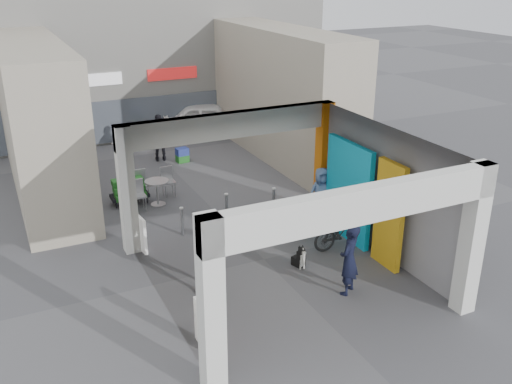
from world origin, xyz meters
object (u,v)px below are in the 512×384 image
cafe_set (151,192)px  man_with_dog (349,259)px  border_collie (300,258)px  man_crates (160,138)px  bicycle_front (320,220)px  white_van (211,119)px  produce_stand (130,194)px  bicycle_rear (341,231)px  man_back_turned (212,257)px  man_elderly (321,195)px

cafe_set → man_with_dog: size_ratio=0.92×
border_collie → man_crates: bearing=76.7°
bicycle_front → white_van: 10.98m
produce_stand → bicycle_rear: bicycle_rear is taller
white_van → man_crates: bearing=153.5°
border_collie → man_with_dog: 1.71m
man_back_turned → man_elderly: 4.87m
man_crates → white_van: man_crates is taller
bicycle_rear → man_back_turned: bearing=98.7°
border_collie → man_crates: size_ratio=0.34×
produce_stand → bicycle_rear: 7.15m
cafe_set → border_collie: 6.24m
man_back_turned → border_collie: bearing=-18.3°
cafe_set → border_collie: bearing=-68.9°
cafe_set → produce_stand: cafe_set is taller
cafe_set → man_crates: man_crates is taller
man_back_turned → man_elderly: bearing=7.3°
man_with_dog → border_collie: bearing=-111.0°
border_collie → white_van: size_ratio=0.15×
cafe_set → man_back_turned: bearing=-91.6°
man_crates → bicycle_front: size_ratio=0.96×
border_collie → man_elderly: 2.95m
cafe_set → bicycle_rear: 6.59m
produce_stand → man_back_turned: size_ratio=0.68×
produce_stand → man_elderly: man_elderly is taller
bicycle_rear → bicycle_front: bearing=11.3°
produce_stand → border_collie: (2.90, -6.04, -0.06)m
cafe_set → man_elderly: man_elderly is taller
man_with_dog → man_back_turned: bearing=-63.6°
produce_stand → man_crates: size_ratio=0.65×
produce_stand → border_collie: produce_stand is taller
man_elderly → man_back_turned: bearing=-143.4°
produce_stand → bicycle_rear: size_ratio=0.72×
border_collie → white_van: 12.47m
man_with_dog → bicycle_front: size_ratio=0.92×
border_collie → man_elderly: size_ratio=0.37×
man_back_turned → bicycle_rear: bearing=-12.7°
border_collie → man_back_turned: 2.49m
man_crates → border_collie: bearing=108.6°
man_crates → man_elderly: bearing=123.7°
man_with_dog → man_crates: size_ratio=0.95×
man_back_turned → man_crates: size_ratio=0.95×
produce_stand → man_with_dog: man_with_dog is taller
produce_stand → man_crates: bearing=37.2°
man_back_turned → white_van: bearing=49.1°
man_with_dog → man_crates: (-1.15, 11.27, 0.04)m
produce_stand → border_collie: 6.70m
border_collie → man_with_dog: size_ratio=0.36×
man_elderly → bicycle_rear: size_ratio=1.02×
man_with_dog → bicycle_front: (0.97, 2.84, -0.38)m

